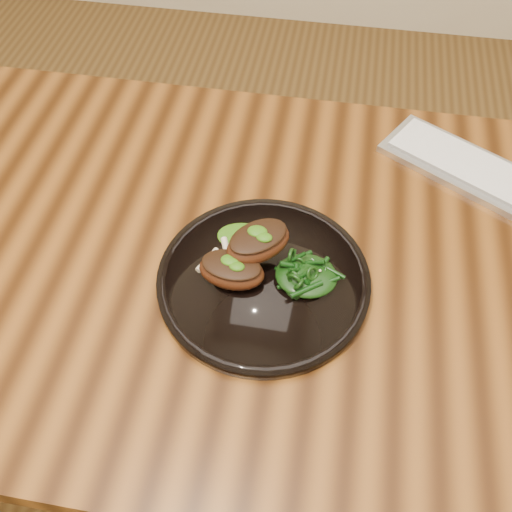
{
  "coord_description": "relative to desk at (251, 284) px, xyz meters",
  "views": [
    {
      "loc": [
        0.1,
        -0.53,
        1.44
      ],
      "look_at": [
        0.01,
        -0.03,
        0.78
      ],
      "focal_mm": 40.0,
      "sensor_mm": 36.0,
      "label": 1
    }
  ],
  "objects": [
    {
      "name": "lamb_chop_back",
      "position": [
        0.01,
        -0.02,
        0.14
      ],
      "size": [
        0.12,
        0.11,
        0.04
      ],
      "color": "#421D0C",
      "rests_on": "plate"
    },
    {
      "name": "plate",
      "position": [
        0.03,
        -0.05,
        0.09
      ],
      "size": [
        0.31,
        0.31,
        0.02
      ],
      "color": "black",
      "rests_on": "desk"
    },
    {
      "name": "lamb_chop_front",
      "position": [
        -0.02,
        -0.06,
        0.12
      ],
      "size": [
        0.1,
        0.08,
        0.04
      ],
      "color": "#421D0C",
      "rests_on": "plate"
    },
    {
      "name": "greens_heap",
      "position": [
        0.09,
        -0.05,
        0.12
      ],
      "size": [
        0.09,
        0.08,
        0.03
      ],
      "color": "black",
      "rests_on": "plate"
    },
    {
      "name": "desk",
      "position": [
        0.0,
        0.0,
        0.0
      ],
      "size": [
        1.6,
        0.8,
        0.75
      ],
      "color": "black",
      "rests_on": "ground"
    },
    {
      "name": "herb_smear",
      "position": [
        -0.01,
        0.01,
        0.1
      ],
      "size": [
        0.09,
        0.06,
        0.01
      ],
      "primitive_type": "ellipsoid",
      "color": "#1D4E08",
      "rests_on": "plate"
    },
    {
      "name": "keyboard",
      "position": [
        0.37,
        0.22,
        0.09
      ],
      "size": [
        0.39,
        0.29,
        0.02
      ],
      "color": "silver",
      "rests_on": "desk"
    }
  ]
}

